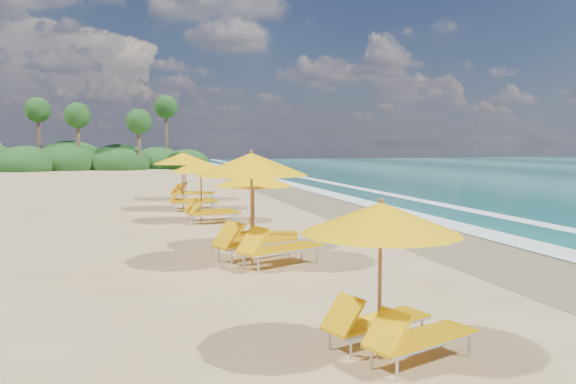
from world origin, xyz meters
TOP-DOWN VIEW (x-y plane):
  - ground at (0.00, 0.00)m, footprint 160.00×160.00m
  - wet_sand at (4.00, 0.00)m, footprint 4.00×160.00m
  - surf_foam at (6.70, 0.00)m, footprint 4.00×160.00m
  - station_0 at (-1.60, -10.59)m, footprint 2.63×2.58m
  - station_1 at (-1.99, -4.74)m, footprint 3.39×3.36m
  - station_2 at (-1.53, -2.78)m, footprint 2.62×2.55m
  - station_3 at (-2.27, 2.43)m, footprint 2.52×2.36m
  - station_4 at (-2.55, 6.25)m, footprint 2.72×2.54m
  - station_5 at (-2.12, 10.28)m, footprint 3.05×3.03m
  - treeline at (-9.94, 45.51)m, footprint 25.80×8.80m

SIDE VIEW (x-z plane):
  - ground at x=0.00m, z-range 0.00..0.00m
  - wet_sand at x=4.00m, z-range 0.00..0.01m
  - surf_foam at x=6.70m, z-range 0.02..0.03m
  - treeline at x=-9.94m, z-range -3.87..5.86m
  - station_0 at x=-1.60m, z-range 0.12..2.18m
  - station_2 at x=-1.53m, z-range 0.13..2.20m
  - station_3 at x=-2.27m, z-range 0.13..2.37m
  - station_5 at x=-2.12m, z-range 0.14..2.47m
  - station_4 at x=-2.55m, z-range 0.15..2.57m
  - station_1 at x=-1.99m, z-range 0.16..2.75m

